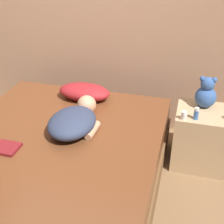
# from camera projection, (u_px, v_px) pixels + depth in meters

# --- Properties ---
(ground_plane) EXTENTS (12.00, 12.00, 0.00)m
(ground_plane) POSITION_uv_depth(u_px,v_px,m) (61.00, 187.00, 2.73)
(ground_plane) COLOR brown
(wall_back) EXTENTS (8.00, 0.06, 2.60)m
(wall_back) POSITION_uv_depth(u_px,v_px,m) (98.00, 5.00, 3.09)
(wall_back) COLOR tan
(wall_back) RESTS_ON ground_plane
(bed) EXTENTS (1.67, 1.88, 0.51)m
(bed) POSITION_uv_depth(u_px,v_px,m) (58.00, 165.00, 2.60)
(bed) COLOR brown
(bed) RESTS_ON ground_plane
(nightstand) EXTENTS (0.52, 0.44, 0.56)m
(nightstand) POSITION_uv_depth(u_px,v_px,m) (202.00, 138.00, 2.89)
(nightstand) COLOR tan
(nightstand) RESTS_ON ground_plane
(pillow) EXTENTS (0.51, 0.28, 0.15)m
(pillow) POSITION_uv_depth(u_px,v_px,m) (85.00, 92.00, 3.02)
(pillow) COLOR maroon
(pillow) RESTS_ON bed
(person_lying) EXTENTS (0.41, 0.65, 0.17)m
(person_lying) POSITION_uv_depth(u_px,v_px,m) (75.00, 120.00, 2.56)
(person_lying) COLOR #2D3851
(person_lying) RESTS_ON bed
(teddy_bear) EXTENTS (0.19, 0.19, 0.29)m
(teddy_bear) POSITION_uv_depth(u_px,v_px,m) (206.00, 94.00, 2.78)
(teddy_bear) COLOR #335693
(teddy_bear) RESTS_ON nightstand
(bottle_blue) EXTENTS (0.04, 0.04, 0.11)m
(bottle_blue) POSITION_uv_depth(u_px,v_px,m) (196.00, 114.00, 2.62)
(bottle_blue) COLOR #3866B2
(bottle_blue) RESTS_ON nightstand
(bottle_white) EXTENTS (0.05, 0.05, 0.07)m
(bottle_white) POSITION_uv_depth(u_px,v_px,m) (184.00, 116.00, 2.63)
(bottle_white) COLOR white
(bottle_white) RESTS_ON nightstand
(book) EXTENTS (0.19, 0.16, 0.02)m
(book) POSITION_uv_depth(u_px,v_px,m) (7.00, 148.00, 2.35)
(book) COLOR maroon
(book) RESTS_ON bed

